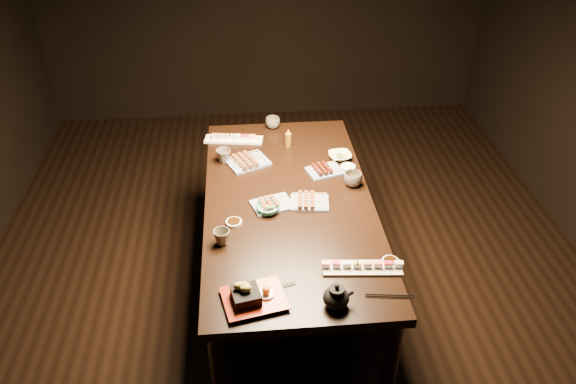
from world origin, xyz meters
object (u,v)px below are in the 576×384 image
object	(u,v)px
yakitori_plate_left	(248,159)
condiment_bottle	(288,138)
edamame_bowl_cream	(340,156)
edamame_bowl_green	(268,209)
teapot	(336,295)
yakitori_plate_center	(272,202)
yakitori_plate_right	(310,200)
tempura_tray	(254,293)
dining_table	(289,253)
teacup_near_left	(222,237)
teacup_far_right	(273,123)
sushi_platter_far	(234,137)
sushi_platter_near	(362,265)
teacup_mid_right	(353,179)
teacup_far_left	(224,156)

from	to	relation	value
yakitori_plate_left	condiment_bottle	distance (m)	0.32
yakitori_plate_left	edamame_bowl_cream	xyz separation A→B (m)	(0.55, 0.01, -0.01)
edamame_bowl_green	teapot	size ratio (longest dim) A/B	0.91
yakitori_plate_center	yakitori_plate_right	xyz separation A→B (m)	(0.20, -0.00, -0.00)
tempura_tray	teapot	world-z (taller)	teapot
dining_table	edamame_bowl_cream	size ratio (longest dim) A/B	13.30
yakitori_plate_center	condiment_bottle	size ratio (longest dim) A/B	1.75
teacup_near_left	condiment_bottle	world-z (taller)	condiment_bottle
edamame_bowl_cream	teacup_far_right	xyz separation A→B (m)	(-0.38, 0.43, 0.02)
sushi_platter_far	edamame_bowl_cream	xyz separation A→B (m)	(0.64, -0.28, -0.01)
yakitori_plate_center	teacup_near_left	world-z (taller)	teacup_near_left
sushi_platter_near	teacup_near_left	distance (m)	0.69
yakitori_plate_center	condiment_bottle	world-z (taller)	condiment_bottle
edamame_bowl_cream	yakitori_plate_center	bearing A→B (deg)	-134.34
sushi_platter_near	teacup_near_left	bearing A→B (deg)	163.97
edamame_bowl_green	sushi_platter_far	bearing A→B (deg)	102.28
teapot	teacup_mid_right	bearing A→B (deg)	66.78
dining_table	condiment_bottle	world-z (taller)	condiment_bottle
teacup_near_left	teacup_far_left	distance (m)	0.76
sushi_platter_far	teacup_mid_right	distance (m)	0.87
yakitori_plate_center	teacup_far_left	bearing A→B (deg)	100.91
yakitori_plate_center	tempura_tray	distance (m)	0.70
edamame_bowl_green	condiment_bottle	distance (m)	0.70
teacup_far_left	edamame_bowl_cream	bearing A→B (deg)	-2.03
sushi_platter_near	teacup_far_right	bearing A→B (deg)	107.46
dining_table	yakitori_plate_right	size ratio (longest dim) A/B	8.88
teacup_near_left	teacup_far_left	xyz separation A→B (m)	(0.01, 0.76, 0.00)
teacup_mid_right	edamame_bowl_green	bearing A→B (deg)	-156.93
yakitori_plate_center	edamame_bowl_cream	size ratio (longest dim) A/B	1.55
teacup_far_left	yakitori_plate_right	bearing A→B (deg)	-46.23
yakitori_plate_center	edamame_bowl_cream	xyz separation A→B (m)	(0.44, 0.45, -0.01)
edamame_bowl_cream	tempura_tray	distance (m)	1.27
teacup_near_left	teacup_far_right	world-z (taller)	teacup_near_left
yakitori_plate_right	teacup_mid_right	distance (m)	0.31
edamame_bowl_green	teacup_mid_right	size ratio (longest dim) A/B	1.21
sushi_platter_far	tempura_tray	bearing A→B (deg)	101.44
sushi_platter_near	sushi_platter_far	distance (m)	1.39
teacup_far_left	condiment_bottle	distance (m)	0.43
yakitori_plate_center	yakitori_plate_left	world-z (taller)	yakitori_plate_left
dining_table	teacup_mid_right	world-z (taller)	teacup_mid_right
sushi_platter_near	teacup_far_right	xyz separation A→B (m)	(-0.31, 1.41, 0.01)
sushi_platter_near	condiment_bottle	distance (m)	1.18
yakitori_plate_left	condiment_bottle	size ratio (longest dim) A/B	1.95
edamame_bowl_green	teacup_near_left	distance (m)	0.34
teacup_mid_right	teacup_far_left	world-z (taller)	teacup_far_left
yakitori_plate_center	condiment_bottle	bearing A→B (deg)	59.56
yakitori_plate_left	teacup_mid_right	xyz separation A→B (m)	(0.57, -0.28, 0.01)
edamame_bowl_cream	yakitori_plate_left	bearing A→B (deg)	-178.88
sushi_platter_far	teacup_mid_right	size ratio (longest dim) A/B	3.59
sushi_platter_far	edamame_bowl_cream	size ratio (longest dim) A/B	2.70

